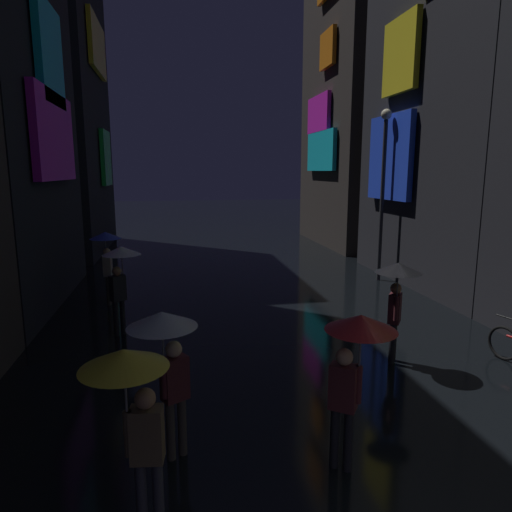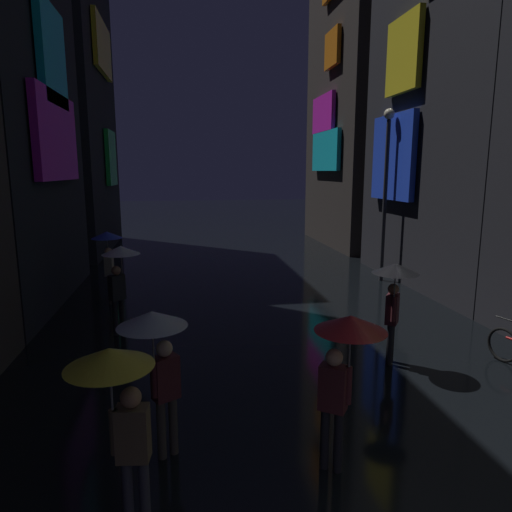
# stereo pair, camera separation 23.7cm
# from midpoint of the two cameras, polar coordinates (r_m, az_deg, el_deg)

# --- Properties ---
(building_left_far) EXTENTS (4.25, 8.11, 16.67)m
(building_left_far) POSITION_cam_midpoint_polar(r_m,az_deg,el_deg) (24.46, -24.51, 20.24)
(building_left_far) COLOR black
(building_left_far) RESTS_ON ground
(building_right_mid) EXTENTS (4.25, 7.70, 17.62)m
(building_right_mid) POSITION_cam_midpoint_polar(r_m,az_deg,el_deg) (17.83, 25.24, 25.79)
(building_right_mid) COLOR #232328
(building_right_mid) RESTS_ON ground
(building_right_far) EXTENTS (4.25, 7.72, 16.04)m
(building_right_far) POSITION_cam_midpoint_polar(r_m,az_deg,el_deg) (25.46, 12.62, 19.75)
(building_right_far) COLOR #2D2826
(building_right_far) RESTS_ON ground
(pedestrian_midstreet_left_clear) EXTENTS (0.90, 0.90, 2.12)m
(pedestrian_midstreet_left_clear) POSITION_cam_midpoint_polar(r_m,az_deg,el_deg) (6.10, -12.26, -10.73)
(pedestrian_midstreet_left_clear) COLOR #38332D
(pedestrian_midstreet_left_clear) RESTS_ON ground
(pedestrian_foreground_right_yellow) EXTENTS (0.90, 0.90, 2.12)m
(pedestrian_foreground_right_yellow) POSITION_cam_midpoint_polar(r_m,az_deg,el_deg) (5.01, -16.62, -15.81)
(pedestrian_foreground_right_yellow) COLOR #2D2D38
(pedestrian_foreground_right_yellow) RESTS_ON ground
(pedestrian_near_crossing_black) EXTENTS (0.90, 0.90, 2.12)m
(pedestrian_near_crossing_black) POSITION_cam_midpoint_polar(r_m,az_deg,el_deg) (9.33, 16.53, -3.45)
(pedestrian_near_crossing_black) COLOR black
(pedestrian_near_crossing_black) RESTS_ON ground
(pedestrian_midstreet_centre_red) EXTENTS (0.90, 0.90, 2.12)m
(pedestrian_midstreet_centre_red) POSITION_cam_midpoint_polar(r_m,az_deg,el_deg) (5.92, 11.13, -11.37)
(pedestrian_midstreet_centre_red) COLOR black
(pedestrian_midstreet_centre_red) RESTS_ON ground
(pedestrian_foreground_left_blue) EXTENTS (0.90, 0.90, 2.12)m
(pedestrian_foreground_left_blue) POSITION_cam_midpoint_polar(r_m,az_deg,el_deg) (13.98, -18.69, 1.01)
(pedestrian_foreground_left_blue) COLOR #38332D
(pedestrian_foreground_left_blue) RESTS_ON ground
(pedestrian_far_right_clear) EXTENTS (0.90, 0.90, 2.12)m
(pedestrian_far_right_clear) POSITION_cam_midpoint_polar(r_m,az_deg,el_deg) (11.22, -17.18, -1.16)
(pedestrian_far_right_clear) COLOR black
(pedestrian_far_right_clear) RESTS_ON ground
(streetlamp_right_far) EXTENTS (0.36, 0.36, 5.92)m
(streetlamp_right_far) POSITION_cam_midpoint_polar(r_m,az_deg,el_deg) (16.54, 15.22, 9.56)
(streetlamp_right_far) COLOR #2D2D33
(streetlamp_right_far) RESTS_ON ground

